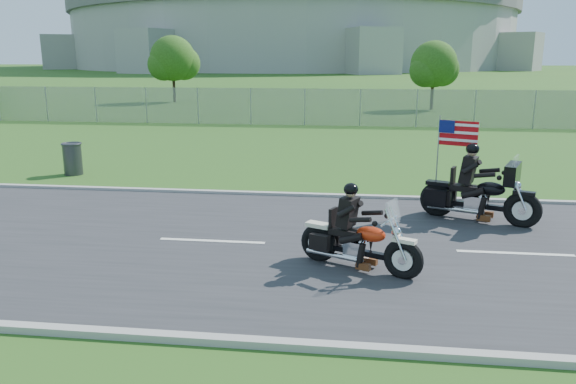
# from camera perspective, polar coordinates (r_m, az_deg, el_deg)

# --- Properties ---
(ground) EXTENTS (420.00, 420.00, 0.00)m
(ground) POSITION_cam_1_polar(r_m,az_deg,el_deg) (11.38, 2.13, -5.59)
(ground) COLOR #1E4515
(ground) RESTS_ON ground
(road) EXTENTS (120.00, 8.00, 0.04)m
(road) POSITION_cam_1_polar(r_m,az_deg,el_deg) (11.37, 2.13, -5.50)
(road) COLOR #28282B
(road) RESTS_ON ground
(curb_north) EXTENTS (120.00, 0.18, 0.12)m
(curb_north) POSITION_cam_1_polar(r_m,az_deg,el_deg) (15.24, 3.47, -0.39)
(curb_north) COLOR #9E9B93
(curb_north) RESTS_ON ground
(curb_south) EXTENTS (120.00, 0.18, 0.12)m
(curb_south) POSITION_cam_1_polar(r_m,az_deg,el_deg) (7.67, -0.63, -15.24)
(curb_south) COLOR #9E9B93
(curb_south) RESTS_ON ground
(fence) EXTENTS (60.00, 0.03, 2.00)m
(fence) POSITION_cam_1_polar(r_m,az_deg,el_deg) (31.38, -3.81, 8.67)
(fence) COLOR gray
(fence) RESTS_ON ground
(stadium) EXTENTS (140.40, 140.40, 29.20)m
(stadium) POSITION_cam_1_polar(r_m,az_deg,el_deg) (182.29, 0.54, 17.48)
(stadium) COLOR #A3A099
(stadium) RESTS_ON ground
(tree_fence_near) EXTENTS (3.52, 3.28, 4.75)m
(tree_fence_near) POSITION_cam_1_polar(r_m,az_deg,el_deg) (41.06, 14.64, 12.22)
(tree_fence_near) COLOR #382316
(tree_fence_near) RESTS_ON ground
(tree_fence_mid) EXTENTS (3.96, 3.69, 5.30)m
(tree_fence_mid) POSITION_cam_1_polar(r_m,az_deg,el_deg) (47.14, -11.55, 12.93)
(tree_fence_mid) COLOR #382316
(tree_fence_mid) RESTS_ON ground
(motorcycle_lead) EXTENTS (2.23, 1.22, 1.60)m
(motorcycle_lead) POSITION_cam_1_polar(r_m,az_deg,el_deg) (10.10, 7.06, -5.18)
(motorcycle_lead) COLOR black
(motorcycle_lead) RESTS_ON ground
(motorcycle_follow) EXTENTS (2.60, 1.41, 2.28)m
(motorcycle_follow) POSITION_cam_1_polar(r_m,az_deg,el_deg) (13.57, 18.80, -0.39)
(motorcycle_follow) COLOR black
(motorcycle_follow) RESTS_ON ground
(trash_can) EXTENTS (0.70, 0.70, 1.00)m
(trash_can) POSITION_cam_1_polar(r_m,az_deg,el_deg) (19.35, -21.03, 3.12)
(trash_can) COLOR #313136
(trash_can) RESTS_ON ground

